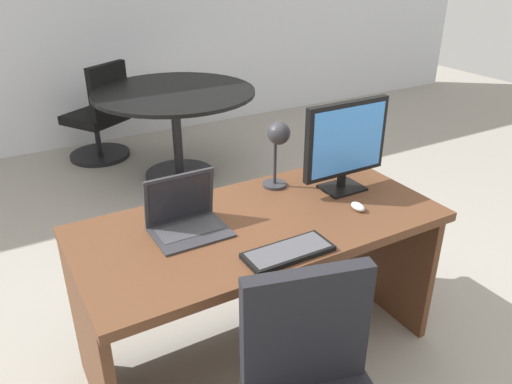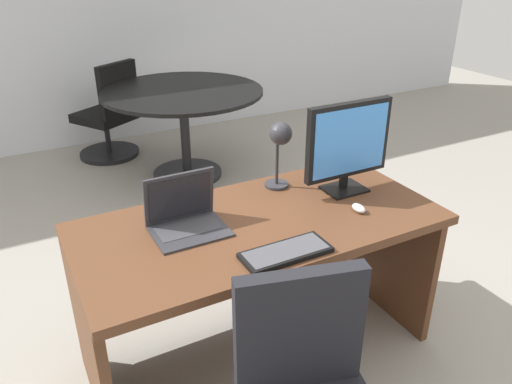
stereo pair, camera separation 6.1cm
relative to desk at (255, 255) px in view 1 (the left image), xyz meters
name	(u,v)px [view 1 (the left image)]	position (x,y,z in m)	size (l,w,h in m)	color
ground	(158,223)	(0.00, 1.45, -0.55)	(12.00, 12.00, 0.00)	gray
desk	(255,255)	(0.00, 0.00, 0.00)	(1.61, 0.77, 0.76)	#56331E
monitor	(346,142)	(0.51, 0.02, 0.46)	(0.45, 0.16, 0.44)	black
laptop	(184,213)	(-0.31, 0.06, 0.28)	(0.31, 0.25, 0.24)	#2D2D33
keyboard	(288,252)	(-0.04, -0.34, 0.22)	(0.36, 0.15, 0.02)	black
mouse	(358,207)	(0.43, -0.19, 0.23)	(0.04, 0.08, 0.03)	silver
desk_lamp	(278,142)	(0.24, 0.20, 0.45)	(0.12, 0.14, 0.34)	#2D2D33
meeting_table	(175,112)	(0.46, 2.15, 0.04)	(1.33, 1.33, 0.77)	black
meeting_chair_near	(100,122)	(0.00, 2.90, -0.19)	(0.63, 0.64, 0.91)	black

